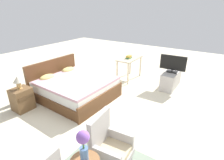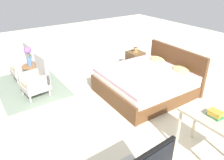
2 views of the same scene
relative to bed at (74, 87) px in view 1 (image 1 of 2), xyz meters
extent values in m
plane|color=beige|center=(-0.13, -1.18, -0.30)|extent=(16.00, 16.00, 0.00)
cube|color=brown|center=(0.00, -0.05, -0.16)|extent=(1.75, 2.01, 0.28)
cube|color=white|center=(0.00, -0.05, 0.10)|extent=(1.68, 1.93, 0.24)
cube|color=#CC9EAD|center=(0.00, -0.13, 0.25)|extent=(1.73, 1.78, 0.06)
cube|color=brown|center=(0.03, 0.90, 0.18)|extent=(1.74, 0.13, 0.96)
cube|color=brown|center=(-0.03, -1.00, -0.10)|extent=(1.73, 0.11, 0.40)
ellipsoid|color=#DBC670|center=(-0.36, 0.65, 0.29)|extent=(0.45, 0.29, 0.14)
ellipsoid|color=#DBC670|center=(0.40, 0.63, 0.29)|extent=(0.45, 0.29, 0.14)
cylinder|color=#ADA8A3|center=(-1.13, -2.41, -0.21)|extent=(0.04, 0.04, 0.16)
cylinder|color=#ADA8A3|center=(-1.18, -1.95, -0.21)|extent=(0.04, 0.04, 0.16)
cube|color=#ADA8A3|center=(-1.39, -2.21, -0.07)|extent=(0.59, 0.59, 0.12)
cube|color=#C6B289|center=(-1.39, -2.21, 0.04)|extent=(0.54, 0.54, 0.10)
cube|color=#ADA8A3|center=(-1.41, -1.98, 0.31)|extent=(0.55, 0.13, 0.64)
cube|color=#ADA8A3|center=(-1.62, -2.23, 0.12)|extent=(0.12, 0.52, 0.26)
cube|color=#ADA8A3|center=(-1.15, -2.18, 0.12)|extent=(0.12, 0.52, 0.26)
cylinder|color=#4C709E|center=(-1.91, -2.12, 0.36)|extent=(0.11, 0.11, 0.22)
cylinder|color=#477538|center=(-1.91, -2.12, 0.52)|extent=(0.02, 0.02, 0.10)
sphere|color=#8956B7|center=(-1.91, -2.12, 0.64)|extent=(0.17, 0.17, 0.17)
cube|color=brown|center=(-1.19, 0.62, -0.02)|extent=(0.44, 0.40, 0.57)
cube|color=brown|center=(-1.19, 0.42, 0.10)|extent=(0.37, 0.01, 0.09)
cylinder|color=tan|center=(-1.19, 0.62, 0.28)|extent=(0.13, 0.13, 0.02)
ellipsoid|color=tan|center=(-1.19, 0.62, 0.37)|extent=(0.11, 0.11, 0.16)
cone|color=beige|center=(-1.19, 0.62, 0.52)|extent=(0.22, 0.22, 0.15)
cube|color=#B7B2AD|center=(2.17, -2.07, -0.04)|extent=(0.96, 0.40, 0.51)
cube|color=black|center=(2.17, -2.07, 0.23)|extent=(0.21, 0.33, 0.03)
cylinder|color=black|center=(2.17, -2.07, 0.27)|extent=(0.04, 0.04, 0.05)
cube|color=black|center=(2.17, -2.07, 0.52)|extent=(0.08, 0.78, 0.45)
cube|color=black|center=(2.20, -2.07, 0.52)|extent=(0.04, 0.72, 0.41)
cylinder|color=beige|center=(1.61, -0.83, 0.07)|extent=(0.05, 0.05, 0.73)
cylinder|color=beige|center=(2.55, -0.83, 0.07)|extent=(0.05, 0.05, 0.73)
cylinder|color=beige|center=(1.61, -0.41, 0.07)|extent=(0.05, 0.05, 0.73)
cylinder|color=beige|center=(2.55, -0.41, 0.07)|extent=(0.05, 0.05, 0.73)
cube|color=beige|center=(2.08, -0.62, 0.45)|extent=(1.04, 0.52, 0.04)
cube|color=#337A47|center=(2.01, -0.62, 0.49)|extent=(0.21, 0.15, 0.03)
cube|color=#B79333|center=(2.01, -0.62, 0.52)|extent=(0.18, 0.16, 0.04)
cube|color=#B79333|center=(2.01, -0.62, 0.55)|extent=(0.19, 0.15, 0.03)
camera|label=1|loc=(-3.11, -3.35, 2.11)|focal=28.00mm
camera|label=2|loc=(3.27, -3.25, 2.33)|focal=35.00mm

